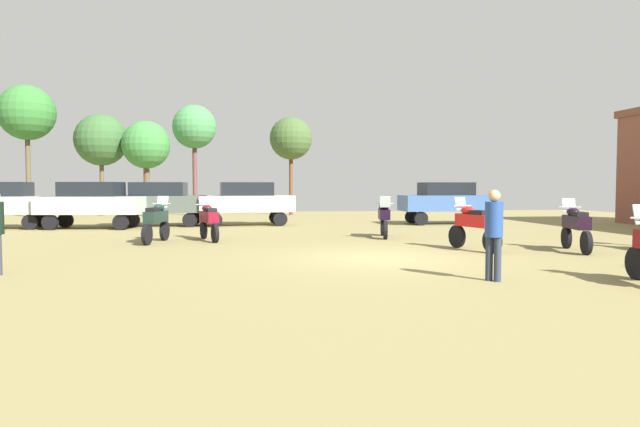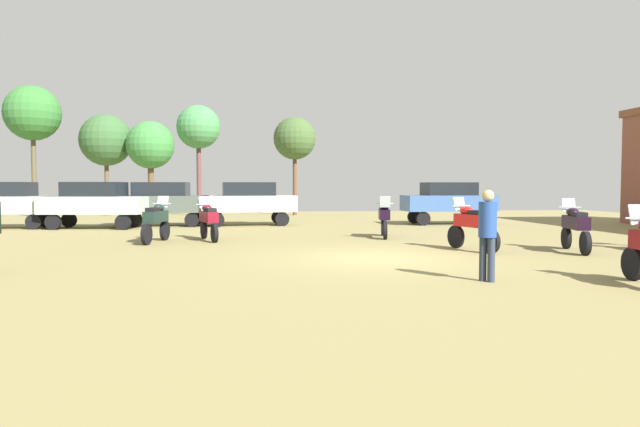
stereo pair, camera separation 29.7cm
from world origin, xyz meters
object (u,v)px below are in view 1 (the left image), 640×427
Objects in this scene: tree_2 at (27,113)px; car_1 at (92,201)px; motorcycle_4 at (209,219)px; tree_5 at (291,139)px; motorcycle_7 at (384,217)px; tree_3 at (101,140)px; car_4 at (159,201)px; person_1 at (494,228)px; car_3 at (446,200)px; motorcycle_1 at (576,226)px; motorcycle_9 at (156,220)px; tree_4 at (146,146)px; motorcycle_10 at (473,224)px; car_2 at (247,200)px; tree_1 at (194,128)px.

car_1 is at bearing -58.59° from tree_2.
motorcycle_4 is 0.34× the size of tree_5.
tree_3 is at bearing -40.23° from motorcycle_7.
car_4 is (-8.77, 6.77, 0.44)m from motorcycle_7.
tree_3 reaches higher than person_1.
motorcycle_7 is at bearing -50.71° from tree_3.
motorcycle_4 is at bearing 121.96° from car_3.
motorcycle_4 is (-10.39, 4.49, -0.01)m from motorcycle_1.
motorcycle_1 is at bearing -6.13° from motorcycle_9.
motorcycle_1 is at bearing -73.01° from tree_5.
tree_2 is at bearing 38.64° from car_1.
tree_2 is at bearing 46.66° from car_4.
tree_2 is (-8.81, 8.97, 4.93)m from car_4.
tree_4 is at bearing -45.08° from motorcycle_7.
motorcycle_7 is 0.27× the size of tree_2.
motorcycle_10 reaches higher than motorcycle_9.
motorcycle_1 is 12.68m from motorcycle_9.
motorcycle_1 is 6.46m from motorcycle_7.
car_2 is at bearing -107.34° from tree_5.
car_4 reaches higher than motorcycle_4.
tree_1 is 1.18× the size of tree_4.
car_1 is 1.03× the size of car_4.
motorcycle_9 is 9.88m from motorcycle_10.
tree_1 reaches higher than motorcycle_10.
motorcycle_9 reaches higher than motorcycle_1.
tree_3 is at bearing 167.06° from person_1.
car_1 is (-3.63, 6.40, 0.44)m from motorcycle_9.
tree_3 is at bearing 18.77° from car_1.
car_4 is at bearing -63.79° from tree_3.
tree_5 is (9.37, 10.13, 3.60)m from car_1.
motorcycle_9 is 0.28× the size of tree_2.
person_1 is at bearing -85.81° from tree_5.
car_3 is at bearing -54.52° from tree_5.
car_3 is at bearing -115.70° from motorcycle_7.
car_1 is at bearing 176.73° from person_1.
motorcycle_4 is 6.12m from motorcycle_7.
tree_3 is at bearing 109.42° from motorcycle_10.
tree_5 is at bearing 120.61° from motorcycle_1.
motorcycle_4 is 0.31× the size of tree_1.
tree_2 is 1.24× the size of tree_3.
motorcycle_9 is 0.49× the size of car_2.
person_1 is (8.59, -15.95, -0.14)m from car_4.
tree_2 is (-9.83, 16.55, 5.37)m from motorcycle_9.
motorcycle_9 is (-7.74, -0.81, 0.01)m from motorcycle_7.
motorcycle_9 is at bearing 175.10° from motorcycle_1.
motorcycle_10 is at bearing -79.92° from tree_5.
tree_1 is (-9.49, 20.20, 4.68)m from motorcycle_10.
car_3 reaches higher than motorcycle_9.
car_1 and car_3 have the same top height.
car_1 is at bearing 116.51° from car_4.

